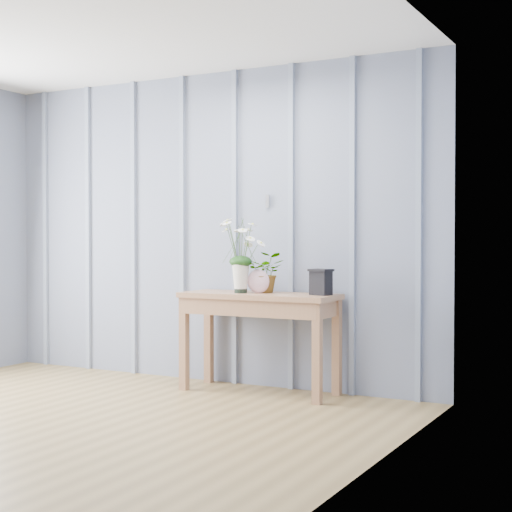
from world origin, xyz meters
The scene contains 7 objects.
ground centered at (0.00, 0.00, 0.00)m, with size 4.50×4.50×0.00m, color brown.
room_shell centered at (0.00, 0.92, 1.99)m, with size 4.00×4.50×2.50m.
sideboard centered at (0.60, 1.99, 0.64)m, with size 1.20×0.45×0.75m.
daisy_vase centered at (0.47, 1.94, 1.13)m, with size 0.43×0.33×0.61m.
spider_plant centered at (0.63, 2.06, 0.90)m, with size 0.28×0.24×0.31m, color #123911.
felt_disc_vessel centered at (0.60, 1.98, 0.84)m, with size 0.18×0.05×0.18m, color #975178.
carved_box centered at (1.09, 2.02, 0.85)m, with size 0.18×0.15×0.19m.
Camera 1 is at (3.35, -3.19, 1.16)m, focal length 55.00 mm.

